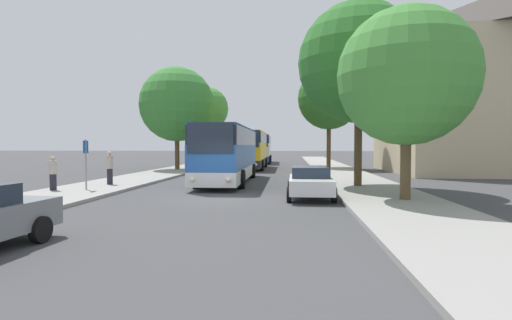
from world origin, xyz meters
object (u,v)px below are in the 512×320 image
bus_front (228,153)px  parked_car_right_near (310,181)px  tree_right_near (329,99)px  tree_right_mid (359,63)px  tree_left_near (177,104)px  tree_right_far (407,77)px  bus_stop_sign (86,159)px  pedestrian_waiting_far (110,168)px  tree_left_far (206,109)px  pedestrian_waiting_near (53,173)px  bus_rear (260,148)px  bus_middle (251,149)px

bus_front → parked_car_right_near: 8.33m
tree_right_near → tree_right_mid: (-0.10, -17.57, -0.21)m
parked_car_right_near → tree_left_near: (-10.89, 17.38, 5.16)m
tree_left_near → tree_right_far: bearing=-52.0°
bus_stop_sign → pedestrian_waiting_far: 2.62m
bus_stop_sign → tree_left_far: bearing=90.3°
pedestrian_waiting_far → pedestrian_waiting_near: bearing=68.2°
bus_front → tree_left_far: bearing=104.8°
tree_left_far → tree_right_near: (13.43, -7.02, 0.24)m
bus_rear → tree_left_near: bearing=-112.1°
bus_front → bus_middle: bus_middle is taller
parked_car_right_near → tree_right_far: 5.68m
tree_left_near → bus_front: bearing=-59.3°
pedestrian_waiting_near → bus_stop_sign: bearing=110.6°
tree_left_far → tree_right_mid: (13.33, -24.59, 0.03)m
tree_right_near → tree_right_far: 22.93m
bus_stop_sign → tree_left_far: (-0.13, 27.69, 4.88)m
tree_right_mid → tree_left_far: bearing=118.5°
tree_left_far → pedestrian_waiting_far: bearing=-89.8°
bus_middle → pedestrian_waiting_far: 18.41m
tree_right_near → pedestrian_waiting_near: bearing=-125.0°
tree_right_near → pedestrian_waiting_far: bearing=-126.4°
bus_middle → tree_left_near: 8.19m
tree_left_far → tree_left_near: bearing=-91.1°
bus_stop_sign → tree_right_near: size_ratio=0.25×
bus_rear → pedestrian_waiting_near: 34.10m
tree_left_far → tree_right_near: size_ratio=0.93×
bus_stop_sign → pedestrian_waiting_far: bearing=90.8°
tree_left_far → pedestrian_waiting_near: bearing=-92.6°
tree_right_mid → pedestrian_waiting_near: bearing=-166.6°
bus_middle → bus_front: bearing=-90.5°
bus_rear → bus_stop_sign: 33.44m
bus_rear → tree_right_far: (8.41, -35.10, 3.02)m
tree_left_near → tree_right_mid: tree_right_mid is taller
bus_stop_sign → tree_right_mid: 14.43m
parked_car_right_near → tree_right_far: tree_right_far is taller
pedestrian_waiting_far → tree_left_far: bearing=-86.6°
parked_car_right_near → pedestrian_waiting_far: (-10.57, 3.53, 0.34)m
pedestrian_waiting_near → tree_left_near: 17.53m
bus_front → pedestrian_waiting_near: size_ratio=7.24×
tree_right_near → tree_right_far: (0.86, -22.84, -1.83)m
tree_left_far → bus_stop_sign: bearing=-89.7°
tree_left_near → tree_left_far: (0.22, 11.29, 0.63)m
parked_car_right_near → tree_left_near: tree_left_near is taller
bus_rear → bus_stop_sign: bus_rear is taller
bus_front → bus_rear: (-0.14, 27.07, 0.11)m
bus_front → pedestrian_waiting_far: bus_front is taller
bus_stop_sign → tree_right_mid: size_ratio=0.25×
pedestrian_waiting_far → tree_right_near: size_ratio=0.19×
bus_stop_sign → tree_right_mid: (13.21, 3.10, 4.90)m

